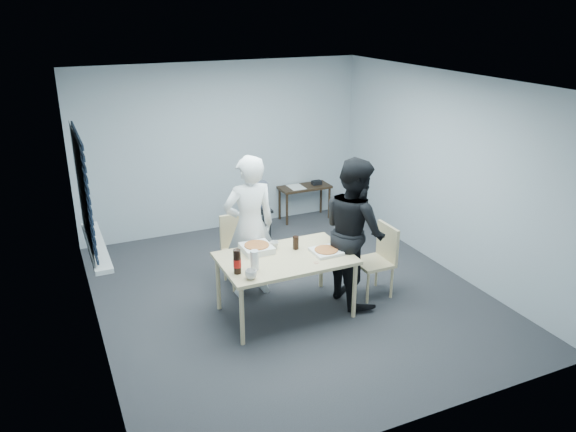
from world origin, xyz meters
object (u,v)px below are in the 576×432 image
soda_bottle (237,262)px  dining_table (285,262)px  mug_a (251,274)px  mug_b (274,245)px  person_white (250,227)px  side_table (305,191)px  backpack (258,196)px  chair_right (380,255)px  stool (258,215)px  chair_far (239,244)px  person_black (354,231)px

soda_bottle → dining_table: bearing=14.6°
dining_table → mug_a: size_ratio=11.98×
mug_b → soda_bottle: size_ratio=0.37×
person_white → side_table: person_white is taller
side_table → backpack: (-1.03, -0.53, 0.21)m
backpack → mug_b: bearing=-109.5°
dining_table → side_table: (1.54, 2.66, -0.17)m
chair_right → side_table: (0.29, 2.70, -0.02)m
stool → soda_bottle: 2.61m
person_white → backpack: 1.68m
mug_b → stool: bearing=74.4°
person_white → soda_bottle: person_white is taller
chair_right → person_white: (-1.43, 0.65, 0.37)m
stool → mug_b: (-0.53, -1.90, 0.37)m
dining_table → chair_far: size_ratio=1.65×
stool → mug_b: size_ratio=5.05×
person_black → stool: size_ratio=3.51×
side_table → mug_a: 3.66m
mug_a → chair_far: bearing=76.0°
side_table → stool: size_ratio=1.69×
dining_table → mug_a: 0.65m
person_white → person_black: size_ratio=1.00×
side_table → backpack: 1.18m
person_white → mug_b: 0.42m
person_white → mug_b: person_white is taller
stool → soda_bottle: bearing=-116.0°
stool → chair_far: bearing=-121.5°
dining_table → person_white: 0.69m
chair_far → person_black: bearing=-42.3°
stool → soda_bottle: soda_bottle is taller
person_black → stool: (-0.38, 2.15, -0.49)m
person_black → mug_a: 1.47m
person_white → mug_a: (-0.35, -0.96, -0.12)m
dining_table → person_black: person_black is taller
person_black → dining_table: bearing=89.6°
chair_far → side_table: 2.42m
dining_table → person_black: 0.91m
mug_a → mug_b: 0.78m
dining_table → mug_b: bearing=96.4°
side_table → soda_bottle: size_ratio=3.16×
person_white → person_black: (1.08, -0.62, 0.00)m
chair_right → backpack: size_ratio=2.19×
dining_table → chair_right: chair_right is taller
mug_a → stool: bearing=67.2°
backpack → side_table: bearing=23.2°
backpack → soda_bottle: bearing=-120.0°
chair_far → side_table: chair_far is taller
mug_b → person_white: bearing=114.0°
person_white → backpack: (0.69, 1.52, -0.18)m
side_table → stool: 1.16m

